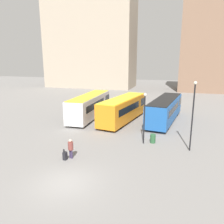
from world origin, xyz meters
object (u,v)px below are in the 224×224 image
at_px(bus_1, 124,108).
at_px(lamp_post_0, 144,114).
at_px(lamp_post_1, 193,111).
at_px(bus_0, 90,105).
at_px(trash_bin, 153,138).
at_px(suitcase, 65,156).
at_px(bus_2, 165,109).
at_px(traveler, 71,147).

distance_m(bus_1, lamp_post_0, 8.33).
distance_m(bus_1, lamp_post_1, 11.31).
relative_size(bus_0, trash_bin, 13.25).
bearing_deg(suitcase, bus_2, -16.12).
distance_m(bus_1, traveler, 12.37).
bearing_deg(bus_0, lamp_post_1, -125.26).
height_order(lamp_post_1, trash_bin, lamp_post_1).
xyz_separation_m(bus_0, lamp_post_0, (8.72, -7.80, 1.20)).
relative_size(bus_0, lamp_post_1, 1.85).
bearing_deg(bus_0, bus_2, -86.23).
bearing_deg(lamp_post_1, suitcase, -152.98).
height_order(bus_2, traveler, bus_2).
bearing_deg(bus_1, trash_bin, -137.14).
relative_size(traveler, lamp_post_1, 0.27).
bearing_deg(bus_2, trash_bin, -176.44).
distance_m(bus_0, bus_1, 4.94).
relative_size(bus_1, lamp_post_1, 1.77).
bearing_deg(bus_2, lamp_post_1, -156.22).
relative_size(lamp_post_0, lamp_post_1, 0.80).
height_order(traveler, trash_bin, traveler).
bearing_deg(bus_1, lamp_post_0, -143.60).
distance_m(bus_1, suitcase, 12.86).
relative_size(suitcase, trash_bin, 1.12).
bearing_deg(traveler, suitcase, 151.06).
bearing_deg(traveler, trash_bin, -38.27).
bearing_deg(lamp_post_1, bus_1, 135.62).
bearing_deg(lamp_post_1, lamp_post_0, 173.12).
bearing_deg(lamp_post_0, lamp_post_1, -6.88).
relative_size(bus_2, traveler, 7.10).
bearing_deg(suitcase, traveler, -28.94).
bearing_deg(lamp_post_0, bus_1, 117.55).
bearing_deg(bus_1, traveler, -177.14).
xyz_separation_m(bus_2, traveler, (-6.48, -13.89, -0.66)).
relative_size(bus_0, bus_2, 0.97).
distance_m(traveler, suitcase, 0.82).
xyz_separation_m(bus_1, trash_bin, (4.64, -6.87, -1.26)).
relative_size(bus_2, trash_bin, 13.64).
bearing_deg(bus_2, suitcase, 161.87).
height_order(bus_0, lamp_post_0, lamp_post_0).
xyz_separation_m(bus_1, suitcase, (-1.61, -12.69, -1.35)).
distance_m(traveler, lamp_post_1, 10.61).
bearing_deg(lamp_post_0, trash_bin, 27.47).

